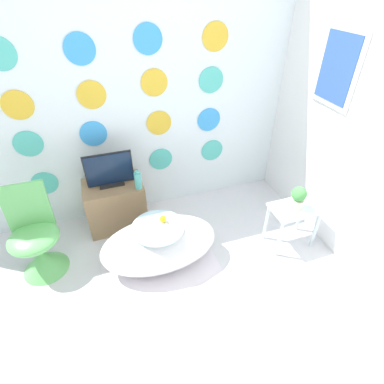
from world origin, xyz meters
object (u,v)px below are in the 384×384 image
at_px(bathtub, 159,244).
at_px(vase, 138,180).
at_px(tv, 109,171).
at_px(potted_plant_left, 298,197).
at_px(chair, 39,247).

xyz_separation_m(bathtub, vase, (-0.06, 0.52, 0.36)).
relative_size(tv, vase, 2.32).
xyz_separation_m(vase, potted_plant_left, (1.30, -0.67, -0.03)).
bearing_deg(potted_plant_left, vase, 152.65).
bearing_deg(vase, bathtub, -83.90).
distance_m(chair, potted_plant_left, 2.31).
distance_m(chair, vase, 1.03).
distance_m(vase, potted_plant_left, 1.47).
height_order(bathtub, potted_plant_left, potted_plant_left).
distance_m(chair, tv, 0.90).
xyz_separation_m(chair, potted_plant_left, (2.25, -0.43, 0.30)).
height_order(chair, vase, chair).
bearing_deg(potted_plant_left, bathtub, 172.78).
bearing_deg(bathtub, tv, 114.02).
bearing_deg(vase, chair, -165.40).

